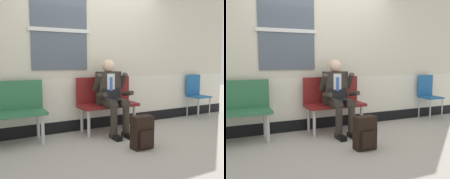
{
  "view_description": "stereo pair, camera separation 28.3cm",
  "coord_description": "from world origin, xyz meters",
  "views": [
    {
      "loc": [
        -1.9,
        -3.49,
        1.22
      ],
      "look_at": [
        0.04,
        0.14,
        0.75
      ],
      "focal_mm": 40.96,
      "sensor_mm": 36.0,
      "label": 1
    },
    {
      "loc": [
        -1.65,
        -3.61,
        1.22
      ],
      "look_at": [
        0.04,
        0.14,
        0.75
      ],
      "focal_mm": 40.96,
      "sensor_mm": 36.0,
      "label": 2
    }
  ],
  "objects": [
    {
      "name": "backpack",
      "position": [
        0.09,
        -0.65,
        0.23
      ],
      "size": [
        0.3,
        0.2,
        0.46
      ],
      "color": "black",
      "rests_on": "ground"
    },
    {
      "name": "ground_plane",
      "position": [
        0.0,
        0.0,
        0.0
      ],
      "size": [
        18.0,
        18.0,
        0.0
      ],
      "primitive_type": "plane",
      "color": "#9E9991"
    },
    {
      "name": "bench_with_person",
      "position": [
        0.07,
        0.41,
        0.54
      ],
      "size": [
        1.02,
        0.42,
        0.93
      ],
      "color": "maroon",
      "rests_on": "ground"
    },
    {
      "name": "folding_chair",
      "position": [
        2.26,
        0.46,
        0.55
      ],
      "size": [
        0.38,
        0.38,
        0.91
      ],
      "color": "#1E5999",
      "rests_on": "ground"
    },
    {
      "name": "station_wall",
      "position": [
        -0.01,
        0.69,
        1.47
      ],
      "size": [
        6.43,
        0.17,
        2.98
      ],
      "color": "beige",
      "rests_on": "ground"
    },
    {
      "name": "person_seated",
      "position": [
        0.07,
        0.21,
        0.66
      ],
      "size": [
        0.57,
        0.7,
        1.23
      ],
      "color": "#2D2823",
      "rests_on": "ground"
    }
  ]
}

